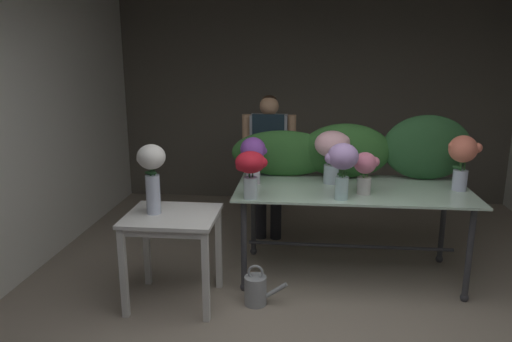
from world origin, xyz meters
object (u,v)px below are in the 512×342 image
(vase_lilac_anemones, at_px, (342,163))
(side_table_white, at_px, (172,226))
(florist, at_px, (269,153))
(vase_rosy_peonies, at_px, (364,169))
(vase_white_roses_tall, at_px, (152,171))
(watering_can, at_px, (256,290))
(vase_coral_freesia, at_px, (463,156))
(vase_crimson_hydrangea, at_px, (250,168))
(display_table_glass, at_px, (351,200))
(vase_violet_dahlias, at_px, (253,156))
(vase_blush_tulips, at_px, (333,149))

(vase_lilac_anemones, bearing_deg, side_table_white, -168.62)
(florist, bearing_deg, vase_lilac_anemones, -60.25)
(vase_rosy_peonies, bearing_deg, side_table_white, -163.96)
(florist, xyz_separation_m, vase_white_roses_tall, (-0.80, -1.45, 0.14))
(vase_white_roses_tall, relative_size, watering_can, 1.57)
(florist, height_order, vase_rosy_peonies, florist)
(vase_coral_freesia, relative_size, vase_rosy_peonies, 1.34)
(side_table_white, distance_m, vase_coral_freesia, 2.50)
(florist, relative_size, vase_rosy_peonies, 4.37)
(vase_crimson_hydrangea, bearing_deg, display_table_glass, 25.16)
(vase_violet_dahlias, bearing_deg, florist, 83.71)
(display_table_glass, relative_size, watering_can, 5.77)
(vase_violet_dahlias, relative_size, vase_rosy_peonies, 1.19)
(side_table_white, height_order, vase_lilac_anemones, vase_lilac_anemones)
(vase_violet_dahlias, relative_size, watering_can, 1.21)
(display_table_glass, relative_size, side_table_white, 2.69)
(vase_crimson_hydrangea, bearing_deg, florist, 87.35)
(vase_violet_dahlias, distance_m, vase_rosy_peonies, 0.99)
(vase_blush_tulips, relative_size, vase_coral_freesia, 1.00)
(vase_white_roses_tall, distance_m, watering_can, 1.27)
(vase_lilac_anemones, xyz_separation_m, watering_can, (-0.66, -0.25, -1.01))
(vase_blush_tulips, height_order, vase_violet_dahlias, vase_blush_tulips)
(vase_rosy_peonies, relative_size, watering_can, 1.02)
(vase_white_roses_tall, bearing_deg, vase_lilac_anemones, 10.31)
(florist, distance_m, watering_can, 1.66)
(side_table_white, distance_m, vase_crimson_hydrangea, 0.77)
(vase_blush_tulips, relative_size, vase_violet_dahlias, 1.13)
(vase_blush_tulips, xyz_separation_m, vase_rosy_peonies, (0.25, -0.32, -0.10))
(vase_coral_freesia, xyz_separation_m, vase_rosy_peonies, (-0.84, -0.20, -0.09))
(vase_blush_tulips, bearing_deg, watering_can, -129.62)
(vase_coral_freesia, relative_size, vase_crimson_hydrangea, 1.22)
(vase_coral_freesia, xyz_separation_m, vase_violet_dahlias, (-1.80, 0.04, -0.05))
(vase_blush_tulips, distance_m, vase_coral_freesia, 1.10)
(display_table_glass, relative_size, vase_crimson_hydrangea, 5.18)
(vase_crimson_hydrangea, xyz_separation_m, watering_can, (0.07, -0.20, -0.97))
(vase_rosy_peonies, height_order, vase_crimson_hydrangea, vase_crimson_hydrangea)
(vase_coral_freesia, distance_m, watering_can, 2.08)
(display_table_glass, bearing_deg, watering_can, -142.53)
(vase_blush_tulips, bearing_deg, display_table_glass, -38.38)
(vase_coral_freesia, xyz_separation_m, watering_can, (-1.70, -0.62, -1.01))
(display_table_glass, height_order, vase_blush_tulips, vase_blush_tulips)
(vase_crimson_hydrangea, bearing_deg, vase_violet_dahlias, 93.44)
(display_table_glass, distance_m, watering_can, 1.16)
(vase_lilac_anemones, bearing_deg, vase_white_roses_tall, -169.69)
(florist, relative_size, vase_violet_dahlias, 3.68)
(vase_blush_tulips, relative_size, vase_lilac_anemones, 1.04)
(vase_white_roses_tall, xyz_separation_m, watering_can, (0.81, 0.01, -0.97))
(side_table_white, bearing_deg, watering_can, 1.22)
(florist, bearing_deg, vase_coral_freesia, -25.23)
(side_table_white, bearing_deg, vase_white_roses_tall, -179.84)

